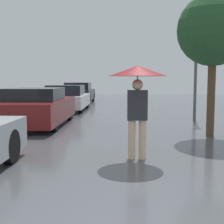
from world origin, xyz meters
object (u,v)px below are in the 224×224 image
tree (213,31)px  street_lamp (196,48)px  pedestrian (138,83)px  parked_car_second (37,108)px  parked_car_third (66,98)px  parked_car_farthest (79,93)px

tree → street_lamp: 3.36m
pedestrian → street_lamp: 6.42m
pedestrian → parked_car_second: size_ratio=0.42×
pedestrian → street_lamp: (2.42, 5.82, 1.20)m
parked_car_third → street_lamp: bearing=-32.6°
parked_car_second → tree: size_ratio=1.14×
parked_car_third → street_lamp: (5.41, -3.46, 2.05)m
pedestrian → parked_car_farthest: bearing=102.0°
pedestrian → parked_car_third: pedestrian is taller
parked_car_third → parked_car_farthest: bearing=91.6°
parked_car_second → parked_car_farthest: bearing=90.3°
pedestrian → tree: 3.49m
parked_car_third → parked_car_farthest: parked_car_farthest is taller
pedestrian → tree: (2.07, 2.48, 1.32)m
pedestrian → parked_car_farthest: 15.09m
parked_car_second → street_lamp: bearing=15.3°
tree → pedestrian: bearing=-129.8°
pedestrian → street_lamp: street_lamp is taller
parked_car_farthest → street_lamp: bearing=-58.0°
parked_car_farthest → tree: tree is taller
parked_car_third → parked_car_second: bearing=-91.1°
parked_car_second → street_lamp: size_ratio=1.02×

